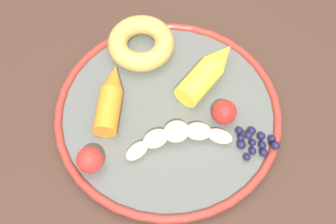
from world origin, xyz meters
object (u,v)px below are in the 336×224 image
Objects in this scene: banana at (177,136)px; tomato_mid at (90,160)px; carrot_yellow at (208,71)px; blueberry_pile at (255,142)px; plate at (168,113)px; dining_table at (182,122)px; carrot_orange at (110,98)px; tomato_near at (225,112)px; donut at (141,43)px.

tomato_mid is (-0.11, 0.05, 0.01)m from banana.
carrot_yellow is at bearing -1.12° from tomato_mid.
blueberry_pile is at bearing -33.97° from tomato_mid.
blueberry_pile reaches higher than plate.
blueberry_pile is (-0.03, -0.12, -0.01)m from carrot_yellow.
dining_table is 0.13m from plate.
banana is 0.11m from carrot_orange.
dining_table is 8.10× the size of carrot_yellow.
tomato_near is (0.10, -0.12, 0.00)m from carrot_orange.
carrot_orange is 0.10m from tomato_mid.
plate reaches higher than dining_table.
blueberry_pile is (0.10, -0.18, -0.01)m from carrot_orange.
plate is 0.08m from carrot_yellow.
banana is 1.30× the size of donut.
tomato_near is (0.05, -0.06, 0.02)m from plate.
carrot_orange is 0.16m from tomato_near.
plate is 0.13m from blueberry_pile.
carrot_yellow reaches higher than tomato_mid.
plate is 3.20× the size of donut.
plate is 5.24× the size of blueberry_pile.
tomato_mid is (-0.13, 0.01, 0.02)m from plate.
banana is 1.28× the size of carrot_orange.
dining_table is 0.23m from tomato_mid.
carrot_yellow reaches higher than dining_table.
carrot_orange reaches higher than plate.
carrot_yellow is at bearing -24.68° from carrot_orange.
donut is at bearing 25.41° from carrot_orange.
donut reaches higher than dining_table.
tomato_near is at bearing -87.37° from donut.
blueberry_pile is 1.77× the size of tomato_near.
carrot_yellow is 0.11m from donut.
dining_table is at bearing 4.26° from tomato_mid.
carrot_orange is at bearing 129.75° from tomato_near.
blueberry_pile is at bearing -59.89° from carrot_orange.
carrot_orange reaches higher than banana.
banana is 0.16m from donut.
dining_table is 28.06× the size of tomato_near.
blueberry_pile is at bearing -45.19° from banana.
plate is at bearing -177.62° from carrot_yellow.
banana and donut have the same top height.
donut is (0.09, 0.04, -0.00)m from carrot_orange.
carrot_yellow reaches higher than donut.
plate is 0.13m from tomato_mid.
tomato_near is at bearing -20.22° from tomato_mid.
dining_table is 9.67× the size of donut.
donut is 2.81× the size of tomato_mid.
banana is (-0.07, -0.06, 0.13)m from dining_table.
tomato_near reaches higher than plate.
banana is at bearing -138.78° from dining_table.
carrot_yellow reaches higher than tomato_near.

